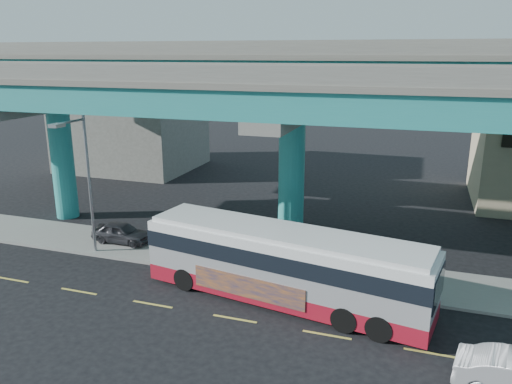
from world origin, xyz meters
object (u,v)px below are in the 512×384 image
(street_lamp, at_px, (81,167))
(transit_bus, at_px, (285,263))
(stop_sign, at_px, (327,252))
(parked_car, at_px, (122,233))

(street_lamp, bearing_deg, transit_bus, -7.09)
(transit_bus, xyz_separation_m, stop_sign, (1.54, 2.19, -0.13))
(street_lamp, xyz_separation_m, stop_sign, (13.23, 0.74, -3.41))
(parked_car, bearing_deg, transit_bus, -108.35)
(parked_car, bearing_deg, street_lamp, 161.73)
(transit_bus, bearing_deg, stop_sign, 64.55)
(parked_car, distance_m, stop_sign, 12.64)
(parked_car, height_order, stop_sign, stop_sign)
(transit_bus, bearing_deg, parked_car, 171.28)
(transit_bus, xyz_separation_m, street_lamp, (-11.69, 1.45, 3.27))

